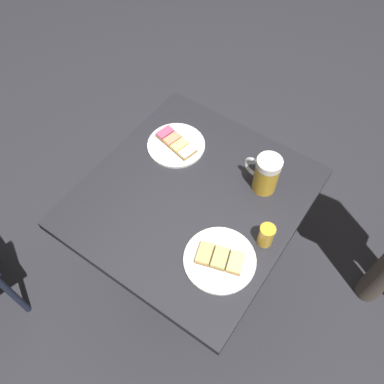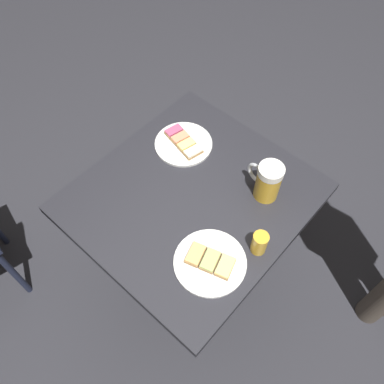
{
  "view_description": "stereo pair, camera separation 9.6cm",
  "coord_description": "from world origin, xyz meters",
  "px_view_note": "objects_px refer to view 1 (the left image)",
  "views": [
    {
      "loc": [
        -0.65,
        -0.45,
        1.91
      ],
      "look_at": [
        0.0,
        0.0,
        0.73
      ],
      "focal_mm": 37.35,
      "sensor_mm": 36.0,
      "label": 1
    },
    {
      "loc": [
        -0.59,
        -0.53,
        1.91
      ],
      "look_at": [
        0.0,
        0.0,
        0.73
      ],
      "focal_mm": 37.35,
      "sensor_mm": 36.0,
      "label": 2
    }
  ],
  "objects_px": {
    "plate_near": "(176,144)",
    "plate_far": "(220,259)",
    "beer_mug": "(266,174)",
    "beer_glass_small": "(266,235)"
  },
  "relations": [
    {
      "from": "beer_glass_small",
      "to": "plate_near",
      "type": "bearing_deg",
      "value": 70.79
    },
    {
      "from": "plate_far",
      "to": "beer_mug",
      "type": "xyz_separation_m",
      "value": [
        0.34,
        0.03,
        0.07
      ]
    },
    {
      "from": "plate_near",
      "to": "beer_glass_small",
      "type": "relative_size",
      "value": 2.6
    },
    {
      "from": "beer_mug",
      "to": "beer_glass_small",
      "type": "distance_m",
      "value": 0.23
    },
    {
      "from": "plate_near",
      "to": "plate_far",
      "type": "xyz_separation_m",
      "value": [
        -0.31,
        -0.4,
        -0.0
      ]
    },
    {
      "from": "plate_near",
      "to": "plate_far",
      "type": "bearing_deg",
      "value": -127.87
    },
    {
      "from": "beer_mug",
      "to": "beer_glass_small",
      "type": "relative_size",
      "value": 1.75
    },
    {
      "from": "plate_far",
      "to": "beer_glass_small",
      "type": "bearing_deg",
      "value": -30.8
    },
    {
      "from": "plate_near",
      "to": "plate_far",
      "type": "relative_size",
      "value": 0.95
    },
    {
      "from": "plate_near",
      "to": "beer_glass_small",
      "type": "xyz_separation_m",
      "value": [
        -0.17,
        -0.49,
        0.03
      ]
    }
  ]
}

